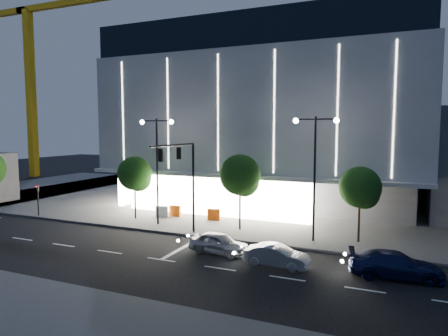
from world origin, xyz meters
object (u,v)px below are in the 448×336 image
object	(u,v)px
ped_signal_far	(38,197)
barrier_a	(175,211)
car_lead	(219,243)
car_second	(276,256)
street_lamp_west	(157,155)
tree_right	(360,190)
street_lamp_east	(315,160)
barrier_c	(214,215)
traffic_mast	(184,171)
tree_left	(135,175)
tower_crane	(34,55)
tree_mid	(240,177)
car_third	(396,265)
barrier_b	(162,211)

from	to	relation	value
ped_signal_far	barrier_a	bearing A→B (deg)	21.42
car_lead	car_second	distance (m)	4.25
street_lamp_west	car_second	size ratio (longest dim) A/B	2.33
street_lamp_west	tree_right	xyz separation A→B (m)	(16.03, 1.02, -2.07)
tree_right	barrier_a	distance (m)	16.66
street_lamp_east	barrier_c	xyz separation A→B (m)	(-9.26, 3.12, -5.31)
traffic_mast	barrier_c	size ratio (longest dim) A/B	6.43
car_second	ped_signal_far	bearing A→B (deg)	81.26
street_lamp_west	ped_signal_far	distance (m)	12.76
car_second	street_lamp_west	bearing A→B (deg)	65.42
street_lamp_east	barrier_c	world-z (taller)	street_lamp_east
tree_left	car_lead	bearing A→B (deg)	-29.00
street_lamp_west	tower_crane	distance (m)	46.19
street_lamp_west	car_second	world-z (taller)	street_lamp_west
tree_right	barrier_a	xyz separation A→B (m)	(-16.20, 2.12, -3.23)
tree_left	tree_mid	size ratio (longest dim) A/B	0.93
street_lamp_west	tree_left	bearing A→B (deg)	161.06
street_lamp_east	tree_right	xyz separation A→B (m)	(3.03, 1.02, -2.07)
barrier_c	street_lamp_east	bearing A→B (deg)	-33.25
ped_signal_far	tree_left	xyz separation A→B (m)	(9.03, 2.52, 2.15)
car_second	barrier_a	xyz separation A→B (m)	(-12.10, 8.99, 0.01)
traffic_mast	car_third	world-z (taller)	traffic_mast
street_lamp_west	tree_right	world-z (taller)	street_lamp_west
barrier_a	barrier_b	distance (m)	1.19
barrier_b	traffic_mast	bearing A→B (deg)	-61.33
street_lamp_east	tower_crane	bearing A→B (deg)	156.63
street_lamp_east	car_lead	bearing A→B (deg)	-136.57
car_lead	traffic_mast	bearing A→B (deg)	64.90
street_lamp_east	barrier_a	world-z (taller)	street_lamp_east
car_third	barrier_a	bearing A→B (deg)	58.71
traffic_mast	street_lamp_west	xyz separation A→B (m)	(-4.00, 2.66, 0.93)
tree_right	barrier_a	size ratio (longest dim) A/B	5.01
tower_crane	barrier_a	world-z (taller)	tower_crane
tower_crane	barrier_b	distance (m)	46.13
tree_right	car_second	bearing A→B (deg)	-120.81
street_lamp_east	tree_left	bearing A→B (deg)	176.35
tree_left	barrier_c	size ratio (longest dim) A/B	5.20
traffic_mast	car_third	distance (m)	15.23
car_lead	tower_crane	bearing A→B (deg)	65.46
ped_signal_far	barrier_c	world-z (taller)	ped_signal_far
street_lamp_west	barrier_a	bearing A→B (deg)	93.18
tower_crane	car_lead	size ratio (longest dim) A/B	7.93
tree_right	barrier_c	xyz separation A→B (m)	(-12.29, 2.10, -3.23)
street_lamp_west	street_lamp_east	xyz separation A→B (m)	(13.00, 0.00, 0.00)
street_lamp_west	tree_left	size ratio (longest dim) A/B	1.57
tree_left	car_third	bearing A→B (deg)	-15.87
ped_signal_far	car_lead	bearing A→B (deg)	-9.86
street_lamp_east	barrier_b	xyz separation A→B (m)	(-14.15, 2.46, -5.31)
tower_crane	car_third	distance (m)	65.55
ped_signal_far	barrier_b	distance (m)	11.62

